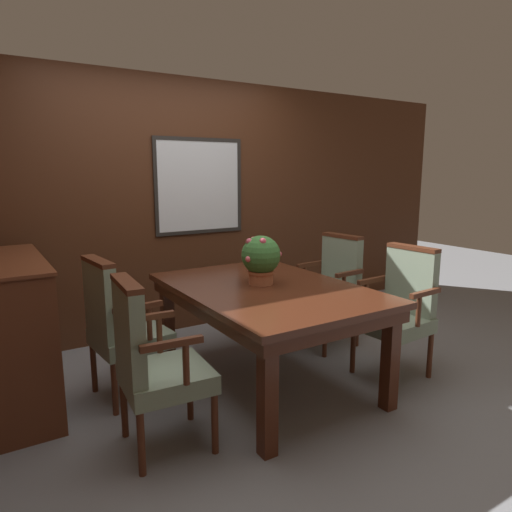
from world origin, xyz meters
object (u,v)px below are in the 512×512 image
sideboard_cabinet (8,334)px  potted_plant (261,258)px  dining_table (267,299)px  chair_right_far (332,286)px  chair_left_far (119,324)px  chair_left_near (152,359)px  chair_right_near (400,306)px

sideboard_cabinet → potted_plant: bearing=-18.6°
dining_table → chair_right_far: 1.03m
chair_left_far → sideboard_cabinet: size_ratio=0.83×
dining_table → chair_left_far: (-0.98, 0.35, -0.11)m
chair_left_near → chair_left_far: bearing=3.0°
chair_left_far → chair_right_far: 1.94m
chair_right_far → sideboard_cabinet: (-2.60, 0.26, -0.04)m
chair_left_far → potted_plant: potted_plant is taller
dining_table → chair_right_far: chair_right_far is taller
chair_right_near → chair_left_near: bearing=-94.7°
sideboard_cabinet → chair_left_far: bearing=-23.4°
chair_right_far → sideboard_cabinet: size_ratio=0.83×
chair_left_near → potted_plant: 1.16m
chair_right_far → chair_left_near: bearing=-74.8°
chair_right_far → dining_table: bearing=-73.9°
potted_plant → sideboard_cabinet: size_ratio=0.30×
dining_table → chair_left_far: bearing=160.3°
chair_left_far → potted_plant: size_ratio=2.78×
chair_right_near → potted_plant: size_ratio=2.78×
sideboard_cabinet → chair_right_near: bearing=-21.5°
potted_plant → sideboard_cabinet: potted_plant is taller
potted_plant → chair_right_far: bearing=16.9°
dining_table → chair_left_far: 1.05m
chair_left_far → chair_left_near: bearing=173.3°
potted_plant → chair_left_near: bearing=-156.2°
dining_table → chair_left_near: (-1.00, -0.35, -0.11)m
chair_right_near → sideboard_cabinet: bearing=-115.1°
chair_left_far → chair_right_far: same height
chair_left_near → sideboard_cabinet: (-0.65, 0.99, -0.04)m
dining_table → chair_right_near: bearing=-22.0°
chair_right_near → chair_left_far: bearing=-114.4°
dining_table → chair_left_far: size_ratio=1.70×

